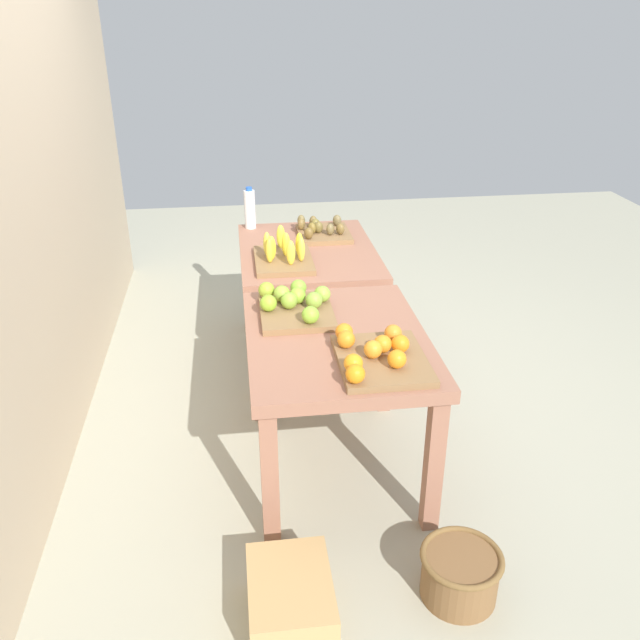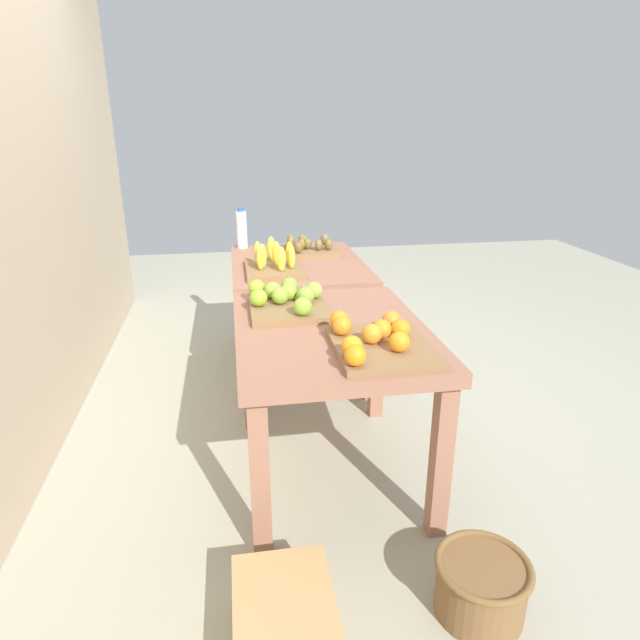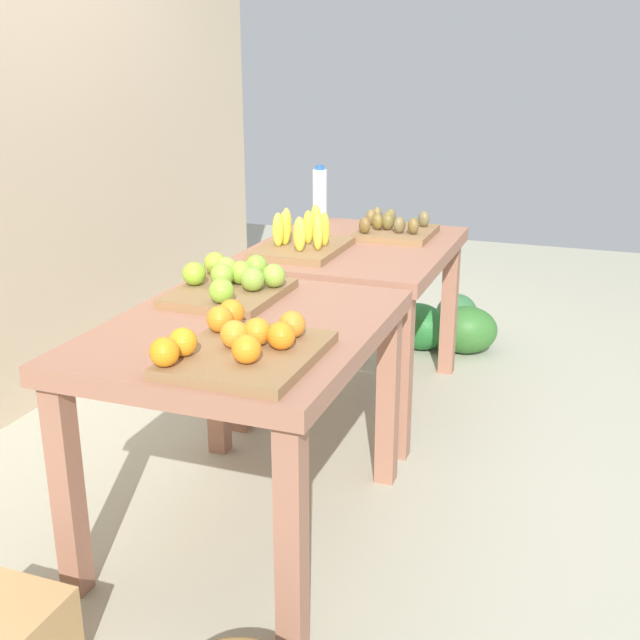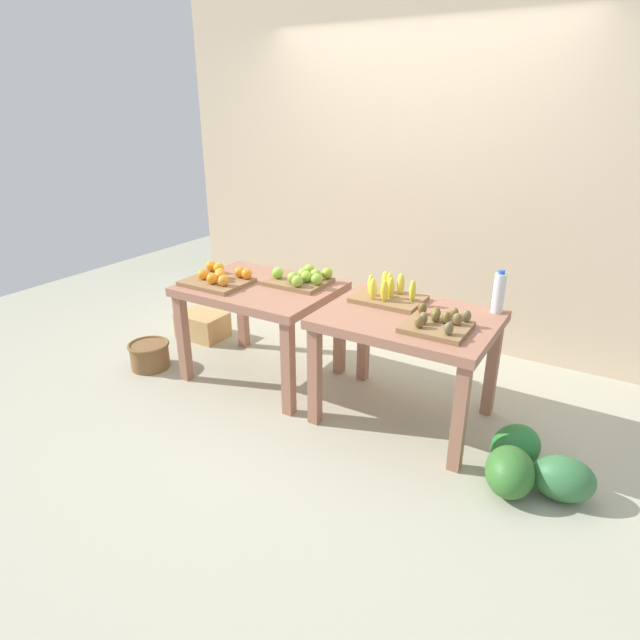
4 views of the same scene
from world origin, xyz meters
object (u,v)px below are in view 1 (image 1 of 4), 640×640
at_px(watermelon_pile, 331,285).
at_px(water_bottle, 250,209).
at_px(display_table_left, 336,356).
at_px(orange_bin, 377,355).
at_px(cardboard_produce_box, 291,603).
at_px(kiwi_bin, 322,231).
at_px(wicker_basket, 460,573).
at_px(display_table_right, 308,265).
at_px(banana_crate, 283,255).
at_px(apple_bin, 295,304).

bearing_deg(watermelon_pile, water_bottle, 123.23).
height_order(display_table_left, watermelon_pile, display_table_left).
bearing_deg(orange_bin, cardboard_produce_box, 145.45).
distance_m(kiwi_bin, watermelon_pile, 0.89).
distance_m(watermelon_pile, wicker_basket, 2.78).
relative_size(display_table_right, orange_bin, 2.32).
height_order(banana_crate, cardboard_produce_box, banana_crate).
bearing_deg(apple_bin, kiwi_bin, -14.09).
xyz_separation_m(kiwi_bin, cardboard_produce_box, (-2.23, 0.41, -0.64)).
height_order(display_table_left, kiwi_bin, kiwi_bin).
distance_m(display_table_right, banana_crate, 0.30).
distance_m(display_table_left, kiwi_bin, 1.35).
xyz_separation_m(display_table_left, apple_bin, (0.25, 0.16, 0.15)).
height_order(display_table_left, water_bottle, water_bottle).
bearing_deg(water_bottle, orange_bin, -166.30).
relative_size(banana_crate, cardboard_produce_box, 1.10).
distance_m(display_table_right, wicker_basket, 2.05).
bearing_deg(apple_bin, display_table_right, -10.40).
xyz_separation_m(display_table_left, water_bottle, (1.56, 0.32, 0.23)).
xyz_separation_m(display_table_right, water_bottle, (0.44, 0.32, 0.23)).
relative_size(orange_bin, cardboard_produce_box, 1.12).
height_order(display_table_right, watermelon_pile, display_table_right).
height_order(display_table_right, orange_bin, orange_bin).
distance_m(display_table_left, banana_crate, 0.94).
height_order(water_bottle, wicker_basket, water_bottle).
relative_size(orange_bin, watermelon_pile, 0.72).
relative_size(banana_crate, watermelon_pile, 0.71).
xyz_separation_m(banana_crate, water_bottle, (0.65, 0.16, 0.08)).
bearing_deg(cardboard_produce_box, apple_bin, -7.05).
bearing_deg(water_bottle, wicker_basket, -164.37).
bearing_deg(display_table_right, display_table_left, 180.00).
relative_size(water_bottle, cardboard_produce_box, 0.67).
distance_m(wicker_basket, cardboard_produce_box, 0.65).
distance_m(kiwi_bin, water_bottle, 0.50).
bearing_deg(watermelon_pile, apple_bin, 165.83).
height_order(orange_bin, water_bottle, water_bottle).
distance_m(orange_bin, apple_bin, 0.59).
bearing_deg(wicker_basket, display_table_left, 22.76).
bearing_deg(banana_crate, watermelon_pile, -22.52).
bearing_deg(watermelon_pile, orange_bin, 176.29).
xyz_separation_m(apple_bin, water_bottle, (1.31, 0.16, 0.08)).
height_order(orange_bin, kiwi_bin, orange_bin).
distance_m(apple_bin, banana_crate, 0.66).
bearing_deg(wicker_basket, kiwi_bin, 6.18).
bearing_deg(water_bottle, banana_crate, -166.21).
bearing_deg(display_table_left, kiwi_bin, -4.87).
distance_m(display_table_left, apple_bin, 0.33).
bearing_deg(display_table_right, wicker_basket, -169.85).
distance_m(apple_bin, kiwi_bin, 1.12).
bearing_deg(banana_crate, display_table_left, -170.00).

